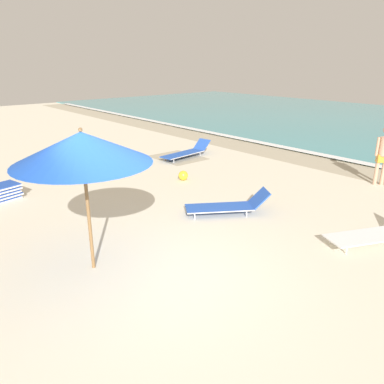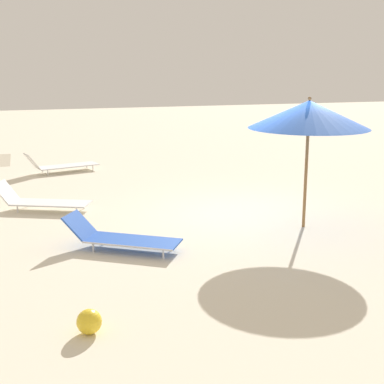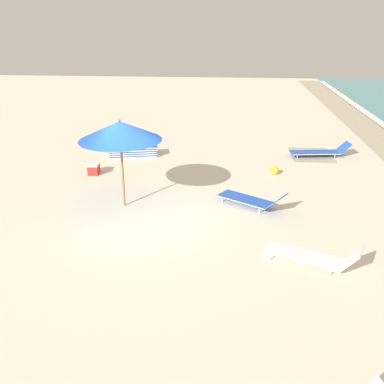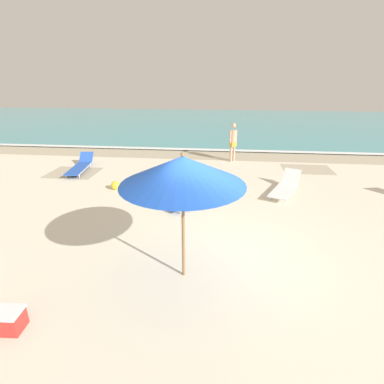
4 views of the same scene
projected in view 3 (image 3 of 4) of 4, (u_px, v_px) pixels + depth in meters
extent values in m
cube|color=beige|center=(141.00, 222.00, 11.54)|extent=(60.00, 60.00, 0.16)
cube|color=#B3A68B|center=(311.00, 155.00, 16.97)|extent=(2.00, 1.62, 0.00)
cylinder|color=olive|center=(123.00, 169.00, 11.99)|extent=(0.06, 0.06, 2.21)
cone|color=blue|center=(120.00, 131.00, 11.58)|extent=(2.28, 2.28, 0.52)
cylinder|color=#163D95|center=(121.00, 140.00, 11.67)|extent=(2.21, 2.21, 0.01)
sphere|color=olive|center=(119.00, 120.00, 11.47)|extent=(0.07, 0.07, 0.07)
cube|color=blue|center=(133.00, 155.00, 16.80)|extent=(0.99, 1.89, 0.03)
cube|color=silver|center=(133.00, 155.00, 16.81)|extent=(1.01, 1.93, 0.04)
cube|color=blue|center=(134.00, 153.00, 16.78)|extent=(0.99, 1.89, 0.03)
cube|color=silver|center=(134.00, 153.00, 16.79)|extent=(1.01, 1.93, 0.04)
cube|color=blue|center=(133.00, 151.00, 16.74)|extent=(0.99, 1.89, 0.03)
cube|color=silver|center=(133.00, 151.00, 16.75)|extent=(1.01, 1.93, 0.04)
cube|color=blue|center=(134.00, 148.00, 16.71)|extent=(0.99, 1.89, 0.03)
cube|color=silver|center=(134.00, 149.00, 16.72)|extent=(1.01, 1.93, 0.04)
cube|color=blue|center=(134.00, 146.00, 16.68)|extent=(0.99, 1.89, 0.03)
cube|color=silver|center=(134.00, 147.00, 16.69)|extent=(1.01, 1.93, 0.04)
cube|color=blue|center=(314.00, 152.00, 16.69)|extent=(0.85, 1.95, 0.03)
cylinder|color=silver|center=(312.00, 150.00, 16.97)|extent=(0.28, 1.87, 0.03)
cylinder|color=silver|center=(317.00, 155.00, 16.42)|extent=(0.28, 1.87, 0.03)
cube|color=blue|center=(344.00, 147.00, 16.68)|extent=(0.63, 0.50, 0.39)
cylinder|color=silver|center=(294.00, 153.00, 16.93)|extent=(0.03, 0.03, 0.16)
cylinder|color=silver|center=(297.00, 157.00, 16.46)|extent=(0.03, 0.03, 0.16)
cylinder|color=silver|center=(330.00, 152.00, 17.00)|extent=(0.03, 0.03, 0.16)
cylinder|color=silver|center=(335.00, 156.00, 16.53)|extent=(0.03, 0.03, 0.16)
cube|color=blue|center=(245.00, 199.00, 12.38)|extent=(1.38, 1.68, 0.03)
cylinder|color=silver|center=(250.00, 196.00, 12.60)|extent=(0.90, 1.37, 0.03)
cylinder|color=silver|center=(240.00, 202.00, 12.16)|extent=(0.90, 1.37, 0.03)
cube|color=blue|center=(277.00, 201.00, 11.74)|extent=(0.71, 0.66, 0.41)
cylinder|color=silver|center=(232.00, 194.00, 12.96)|extent=(0.03, 0.03, 0.16)
cylinder|color=silver|center=(222.00, 200.00, 12.58)|extent=(0.03, 0.03, 0.16)
cylinder|color=silver|center=(268.00, 205.00, 12.24)|extent=(0.03, 0.03, 0.16)
cylinder|color=silver|center=(260.00, 211.00, 11.87)|extent=(0.03, 0.03, 0.16)
cube|color=white|center=(303.00, 255.00, 9.44)|extent=(1.25, 1.78, 0.03)
cylinder|color=silver|center=(307.00, 250.00, 9.68)|extent=(0.73, 1.55, 0.03)
cylinder|color=silver|center=(299.00, 262.00, 9.20)|extent=(0.73, 1.55, 0.03)
cube|color=white|center=(352.00, 259.00, 8.90)|extent=(0.67, 0.57, 0.45)
cylinder|color=silver|center=(278.00, 247.00, 9.98)|extent=(0.03, 0.03, 0.16)
cylinder|color=silver|center=(270.00, 257.00, 9.57)|extent=(0.03, 0.03, 0.16)
cylinder|color=silver|center=(336.00, 262.00, 9.38)|extent=(0.03, 0.03, 0.16)
cylinder|color=silver|center=(330.00, 273.00, 8.97)|extent=(0.03, 0.03, 0.16)
sphere|color=yellow|center=(274.00, 170.00, 14.81)|extent=(0.30, 0.30, 0.30)
cube|color=red|center=(94.00, 169.00, 14.86)|extent=(0.50, 0.37, 0.32)
cube|color=white|center=(93.00, 164.00, 14.79)|extent=(0.52, 0.39, 0.05)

